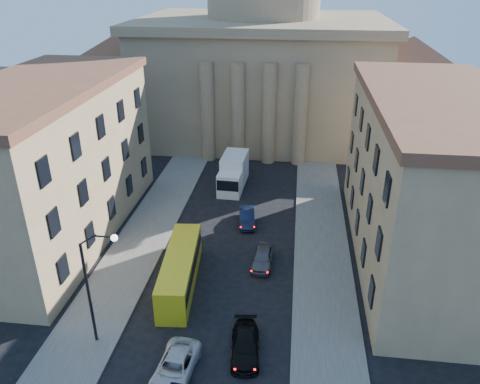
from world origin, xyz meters
name	(u,v)px	position (x,y,z in m)	size (l,w,h in m)	color
sidewalk_left	(131,259)	(-8.50, 18.00, 0.07)	(5.00, 60.00, 0.15)	#585651
sidewalk_right	(323,273)	(8.50, 18.00, 0.07)	(5.00, 60.00, 0.15)	#585651
church	(262,54)	(0.00, 55.47, 11.88)	(68.02, 28.76, 36.60)	olive
building_left	(48,162)	(-17.00, 22.00, 7.42)	(11.60, 26.60, 14.70)	tan
building_right	(431,180)	(17.00, 22.00, 7.42)	(11.60, 26.60, 14.70)	tan
street_lamp	(94,280)	(-6.97, 8.00, 5.29)	(2.62, 0.44, 8.83)	black
car_left_mid	(175,367)	(-1.28, 5.70, 0.69)	(2.30, 4.98, 1.39)	silver
car_right_mid	(245,345)	(2.92, 8.20, 0.68)	(1.90, 4.67, 1.35)	black
car_right_far	(263,258)	(3.25, 18.72, 0.73)	(1.71, 4.26, 1.45)	#505156
car_right_distant	(247,217)	(1.07, 25.80, 0.71)	(1.50, 4.30, 1.42)	black
city_bus	(180,269)	(-3.18, 15.05, 1.53)	(3.19, 10.29, 2.85)	gold
box_truck	(233,173)	(-1.49, 34.31, 1.76)	(2.95, 6.88, 3.72)	silver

